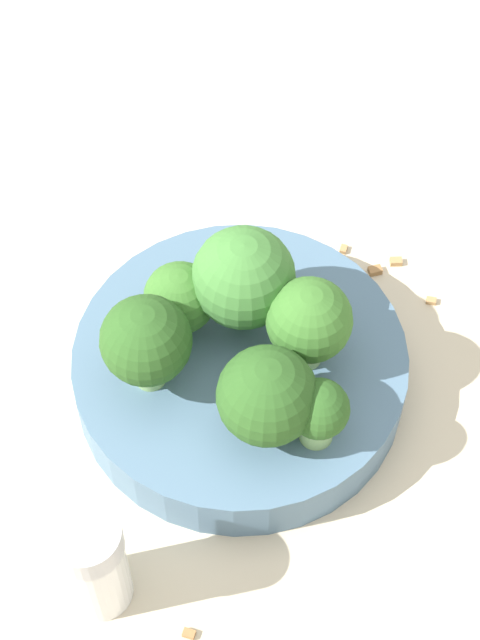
# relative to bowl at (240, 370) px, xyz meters

# --- Properties ---
(ground_plane) EXTENTS (3.00, 3.00, 0.00)m
(ground_plane) POSITION_rel_bowl_xyz_m (0.00, 0.00, -0.02)
(ground_plane) COLOR beige
(bowl) EXTENTS (0.19, 0.19, 0.03)m
(bowl) POSITION_rel_bowl_xyz_m (0.00, 0.00, 0.00)
(bowl) COLOR slate
(bowl) RESTS_ON ground_plane
(broccoli_floret_0) EXTENTS (0.06, 0.06, 0.07)m
(broccoli_floret_0) POSITION_rel_bowl_xyz_m (0.01, 0.02, 0.06)
(broccoli_floret_0) COLOR #8EB770
(broccoli_floret_0) RESTS_ON bowl
(broccoli_floret_1) EXTENTS (0.05, 0.05, 0.06)m
(broccoli_floret_1) POSITION_rel_bowl_xyz_m (0.01, -0.05, 0.05)
(broccoli_floret_1) COLOR #8EB770
(broccoli_floret_1) RESTS_ON bowl
(broccoli_floret_2) EXTENTS (0.03, 0.03, 0.05)m
(broccoli_floret_2) POSITION_rel_bowl_xyz_m (0.03, -0.06, 0.04)
(broccoli_floret_2) COLOR #84AD66
(broccoli_floret_2) RESTS_ON bowl
(broccoli_floret_3) EXTENTS (0.05, 0.05, 0.06)m
(broccoli_floret_3) POSITION_rel_bowl_xyz_m (0.04, -0.01, 0.05)
(broccoli_floret_3) COLOR #8EB770
(broccoli_floret_3) RESTS_ON bowl
(broccoli_floret_4) EXTENTS (0.04, 0.04, 0.05)m
(broccoli_floret_4) POSITION_rel_bowl_xyz_m (-0.03, 0.03, 0.04)
(broccoli_floret_4) COLOR #7A9E5B
(broccoli_floret_4) RESTS_ON bowl
(broccoli_floret_5) EXTENTS (0.05, 0.05, 0.06)m
(broccoli_floret_5) POSITION_rel_bowl_xyz_m (-0.05, -0.01, 0.05)
(broccoli_floret_5) COLOR #84AD66
(broccoli_floret_5) RESTS_ON bowl
(pepper_shaker) EXTENTS (0.04, 0.04, 0.08)m
(pepper_shaker) POSITION_rel_bowl_xyz_m (-0.09, -0.11, 0.02)
(pepper_shaker) COLOR silver
(pepper_shaker) RESTS_ON ground_plane
(almond_crumb_0) EXTENTS (0.01, 0.01, 0.01)m
(almond_crumb_0) POSITION_rel_bowl_xyz_m (0.13, 0.04, -0.01)
(almond_crumb_0) COLOR #AD7F4C
(almond_crumb_0) RESTS_ON ground_plane
(almond_crumb_1) EXTENTS (0.01, 0.01, 0.01)m
(almond_crumb_1) POSITION_rel_bowl_xyz_m (0.08, 0.09, -0.01)
(almond_crumb_1) COLOR #AD7F4C
(almond_crumb_1) RESTS_ON ground_plane
(almond_crumb_2) EXTENTS (0.01, 0.01, 0.01)m
(almond_crumb_2) POSITION_rel_bowl_xyz_m (-0.05, -0.14, -0.01)
(almond_crumb_2) COLOR olive
(almond_crumb_2) RESTS_ON ground_plane
(almond_crumb_3) EXTENTS (0.01, 0.01, 0.01)m
(almond_crumb_3) POSITION_rel_bowl_xyz_m (0.11, 0.07, -0.01)
(almond_crumb_3) COLOR #AD7F4C
(almond_crumb_3) RESTS_ON ground_plane
(almond_crumb_4) EXTENTS (0.01, 0.01, 0.01)m
(almond_crumb_4) POSITION_rel_bowl_xyz_m (0.10, 0.07, -0.01)
(almond_crumb_4) COLOR olive
(almond_crumb_4) RESTS_ON ground_plane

